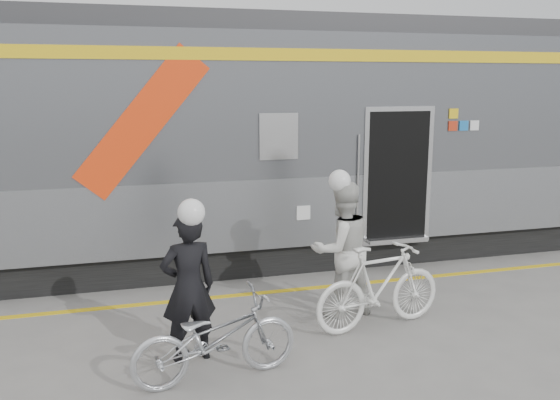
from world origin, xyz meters
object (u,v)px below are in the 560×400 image
object	(u,v)px
bicycle_right	(379,286)
woman	(341,249)
man	(188,287)
bicycle_left	(215,338)

from	to	relation	value
bicycle_right	woman	bearing A→B (deg)	18.79
man	bicycle_left	distance (m)	0.70
man	bicycle_right	bearing A→B (deg)	177.33
woman	man	bearing A→B (deg)	10.56
bicycle_left	bicycle_right	xyz separation A→B (m)	(2.20, 0.78, 0.08)
bicycle_left	woman	bearing A→B (deg)	-63.19
woman	bicycle_left	bearing A→B (deg)	25.15
man	bicycle_left	bearing A→B (deg)	101.81
woman	bicycle_right	bearing A→B (deg)	108.79
man	bicycle_left	world-z (taller)	man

